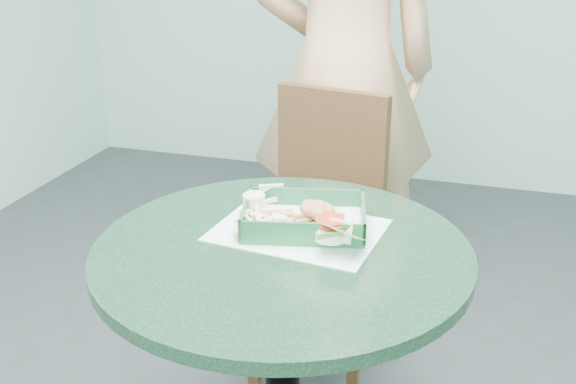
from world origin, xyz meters
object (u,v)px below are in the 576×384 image
(cafe_table, at_px, (282,319))
(diner_person, at_px, (347,4))
(food_basket, at_px, (304,229))
(crab_sandwich, at_px, (313,224))
(sauce_ramekin, at_px, (261,203))
(dining_chair, at_px, (324,215))

(cafe_table, height_order, diner_person, diner_person)
(food_basket, bearing_deg, crab_sandwich, -47.10)
(cafe_table, height_order, sauce_ramekin, sauce_ramekin)
(dining_chair, bearing_deg, food_basket, -69.48)
(diner_person, height_order, sauce_ramekin, diner_person)
(dining_chair, relative_size, crab_sandwich, 8.35)
(food_basket, bearing_deg, sauce_ramekin, 159.17)
(diner_person, bearing_deg, food_basket, 77.41)
(cafe_table, bearing_deg, food_basket, 78.01)
(dining_chair, height_order, sauce_ramekin, dining_chair)
(cafe_table, relative_size, diner_person, 0.36)
(dining_chair, xyz_separation_m, sauce_ramekin, (-0.02, -0.55, 0.27))
(diner_person, bearing_deg, dining_chair, 73.91)
(food_basket, xyz_separation_m, sauce_ramekin, (-0.12, 0.05, 0.03))
(cafe_table, xyz_separation_m, food_basket, (0.02, 0.10, 0.19))
(cafe_table, relative_size, crab_sandwich, 7.50)
(diner_person, xyz_separation_m, food_basket, (0.12, -0.96, -0.39))
(diner_person, xyz_separation_m, crab_sandwich, (0.15, -0.99, -0.36))
(diner_person, height_order, food_basket, diner_person)
(dining_chair, bearing_deg, cafe_table, -72.55)
(dining_chair, xyz_separation_m, diner_person, (-0.02, 0.36, 0.63))
(cafe_table, bearing_deg, sauce_ramekin, 123.95)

